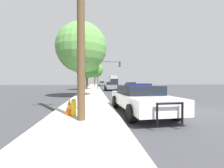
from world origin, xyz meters
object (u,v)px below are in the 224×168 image
at_px(tree_sidewalk_mid, 87,66).
at_px(tree_sidewalk_far, 95,69).
at_px(car_background_distant, 102,83).
at_px(car_background_oncoming, 131,85).
at_px(tree_sidewalk_near, 82,48).
at_px(traffic_cone, 69,107).
at_px(car_background_midblock, 110,86).
at_px(police_car, 140,98).
at_px(traffic_light, 107,69).
at_px(fire_hydrant, 74,107).
at_px(box_truck, 113,80).

bearing_deg(tree_sidewalk_mid, tree_sidewalk_far, 85.00).
xyz_separation_m(car_background_distant, tree_sidewalk_mid, (-3.64, -22.84, 3.49)).
height_order(car_background_distant, car_background_oncoming, car_background_distant).
xyz_separation_m(tree_sidewalk_mid, tree_sidewalk_far, (1.38, 15.79, 0.54)).
relative_size(car_background_distant, tree_sidewalk_near, 0.59).
bearing_deg(tree_sidewalk_mid, tree_sidewalk_near, -89.50).
bearing_deg(traffic_cone, car_background_midblock, 78.51).
height_order(police_car, traffic_light, traffic_light).
relative_size(car_background_distant, car_background_midblock, 0.93).
distance_m(police_car, tree_sidewalk_mid, 19.78).
bearing_deg(fire_hydrant, car_background_distant, 85.78).
height_order(traffic_light, box_truck, traffic_light).
bearing_deg(box_truck, tree_sidewalk_mid, 73.70).
bearing_deg(box_truck, car_background_midblock, 83.48).
height_order(box_truck, traffic_cone, box_truck).
bearing_deg(car_background_distant, car_background_midblock, -89.63).
height_order(police_car, fire_hydrant, police_car).
height_order(fire_hydrant, car_background_oncoming, car_background_oncoming).
relative_size(fire_hydrant, traffic_light, 0.14).
xyz_separation_m(box_truck, traffic_cone, (-7.31, -43.01, -1.30)).
height_order(tree_sidewalk_near, traffic_cone, tree_sidewalk_near).
xyz_separation_m(car_background_distant, traffic_cone, (-3.37, -42.60, -0.29)).
bearing_deg(police_car, car_background_distant, -93.13).
relative_size(fire_hydrant, tree_sidewalk_far, 0.10).
xyz_separation_m(police_car, tree_sidewalk_near, (-3.47, 7.47, 4.03)).
bearing_deg(fire_hydrant, tree_sidewalk_mid, 91.39).
relative_size(traffic_light, car_background_oncoming, 1.15).
height_order(traffic_light, tree_sidewalk_far, tree_sidewalk_far).
height_order(car_background_midblock, car_background_oncoming, car_background_midblock).
xyz_separation_m(police_car, traffic_light, (-0.02, 19.09, 2.96)).
xyz_separation_m(police_car, tree_sidewalk_far, (-2.19, 34.93, 4.05)).
height_order(car_background_midblock, box_truck, box_truck).
height_order(fire_hydrant, car_background_distant, car_background_distant).
bearing_deg(tree_sidewalk_near, tree_sidewalk_far, 87.34).
relative_size(police_car, traffic_cone, 7.73).
distance_m(box_truck, tree_sidewalk_far, 10.16).
distance_m(tree_sidewalk_mid, tree_sidewalk_far, 15.86).
xyz_separation_m(tree_sidewalk_mid, traffic_cone, (0.27, -19.76, -3.78)).
relative_size(car_background_distant, car_background_oncoming, 0.95).
bearing_deg(car_background_distant, police_car, -90.48).
bearing_deg(traffic_cone, box_truck, 80.36).
distance_m(fire_hydrant, car_background_midblock, 18.71).
height_order(traffic_light, car_background_midblock, traffic_light).
height_order(fire_hydrant, traffic_light, traffic_light).
bearing_deg(tree_sidewalk_near, car_background_distant, 84.14).
distance_m(tree_sidewalk_mid, tree_sidewalk_near, 11.67).
bearing_deg(traffic_cone, tree_sidewalk_mid, 90.79).
height_order(tree_sidewalk_mid, traffic_cone, tree_sidewalk_mid).
distance_m(fire_hydrant, traffic_light, 20.43).
bearing_deg(car_background_distant, car_background_oncoming, -78.61).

